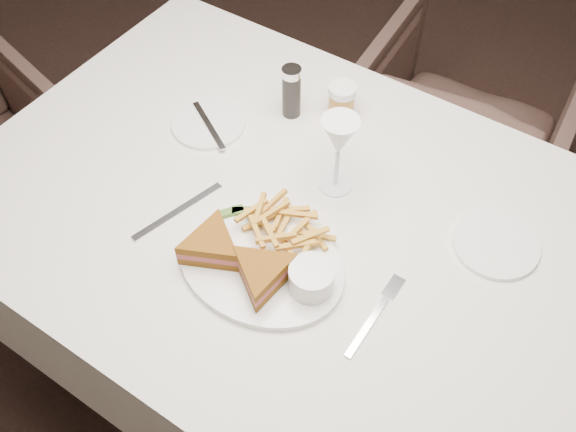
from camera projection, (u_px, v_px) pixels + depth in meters
The scene contains 4 objects.
ground at pixel (357, 290), 2.01m from camera, with size 5.00×5.00×0.00m, color black.
table at pixel (300, 312), 1.53m from camera, with size 1.36×0.91×0.75m, color silver.
chair_far at pixel (464, 121), 2.02m from camera, with size 0.62×0.58×0.64m, color #46302A.
table_setting at pixel (284, 218), 1.18m from camera, with size 0.80×0.62×0.18m.
Camera 1 is at (0.40, -1.00, 1.72)m, focal length 40.00 mm.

